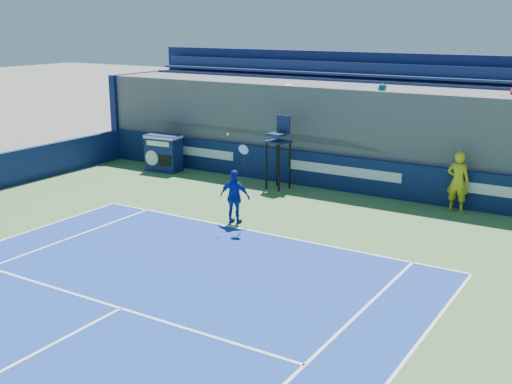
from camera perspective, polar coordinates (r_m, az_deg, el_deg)
The scene contains 6 objects.
ball_person at distance 19.97m, azimuth 17.51°, elevation 0.91°, with size 0.66×0.43×1.82m, color yellow.
back_hoarding at distance 21.56m, azimuth 7.88°, elevation 1.61°, with size 20.40×0.21×1.20m.
match_clock at distance 24.49m, azimuth -8.22°, elevation 3.54°, with size 1.37×0.83×1.40m.
umpire_chair at distance 21.54m, azimuth 2.04°, elevation 4.25°, with size 0.82×0.82×2.48m.
tennis_player at distance 17.89m, azimuth -1.89°, elevation -0.42°, with size 0.98×0.51×2.57m.
stadium_seating at distance 23.17m, azimuth 10.12°, elevation 5.56°, with size 21.00×4.05×4.40m.
Camera 1 is at (8.45, -2.12, 5.55)m, focal length 45.00 mm.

